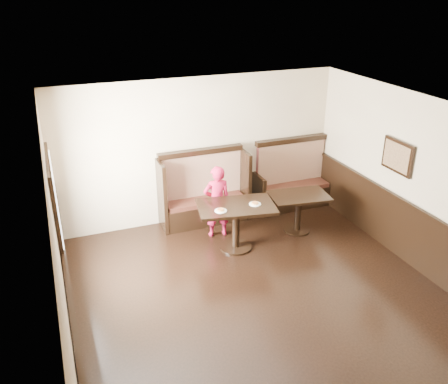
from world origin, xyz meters
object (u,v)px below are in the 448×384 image
booth_main (204,196)px  booth_neighbor (292,184)px  child (217,202)px  table_main (236,215)px  table_neighbor (298,204)px

booth_main → booth_neighbor: same height
booth_main → child: 0.67m
booth_neighbor → table_main: bearing=-145.7°
child → table_main: bearing=109.0°
booth_neighbor → table_main: size_ratio=1.14×
booth_neighbor → child: size_ratio=1.20×
booth_main → booth_neighbor: (1.95, -0.00, -0.05)m
booth_main → child: (0.04, -0.65, 0.16)m
booth_main → child: size_ratio=1.27×
table_main → booth_main: bearing=109.1°
table_neighbor → child: child is taller
booth_main → table_neighbor: bearing=-34.6°
booth_main → table_main: size_ratio=1.21×
booth_main → child: booth_main is taller
table_main → booth_neighbor: bearing=44.9°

